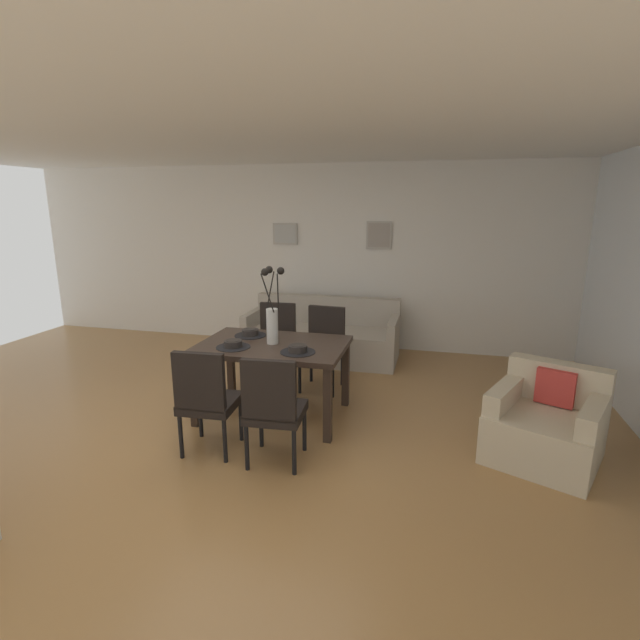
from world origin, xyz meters
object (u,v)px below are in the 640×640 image
object	(u,v)px
framed_picture_center	(379,235)
dining_chair_near_right	(276,339)
dining_chair_far_left	(273,405)
dining_chair_far_right	(324,344)
dining_table	(273,352)
bowl_near_right	(250,332)
bowl_far_left	(298,348)
centerpiece_vase	(272,315)
armchair	(546,425)
bowl_near_left	(233,343)
dining_chair_near_left	(206,396)
sofa	(323,338)
framed_picture_left	(285,234)

from	to	relation	value
framed_picture_center	dining_chair_near_right	bearing A→B (deg)	-121.12
dining_chair_far_left	dining_chair_far_right	size ratio (longest dim) A/B	1.00
dining_table	bowl_near_right	bearing A→B (deg)	146.20
dining_chair_far_left	bowl_far_left	distance (m)	0.72
centerpiece_vase	armchair	xyz separation A→B (m)	(2.43, -0.23, -0.74)
bowl_near_left	bowl_near_right	xyz separation A→B (m)	(0.00, 0.42, 0.00)
dining_chair_near_left	armchair	xyz separation A→B (m)	(2.71, 0.61, -0.23)
dining_table	sofa	world-z (taller)	sofa
dining_chair_near_right	framed_picture_center	distance (m)	2.19
dining_chair_near_left	bowl_near_left	world-z (taller)	dining_chair_near_left
dining_table	dining_chair_near_right	distance (m)	0.96
dining_chair_far_right	centerpiece_vase	world-z (taller)	centerpiece_vase
dining_chair_near_left	framed_picture_center	distance (m)	3.67
dining_chair_far_left	centerpiece_vase	xyz separation A→B (m)	(-0.31, 0.89, 0.51)
dining_table	framed_picture_center	size ratio (longest dim) A/B	3.68
dining_table	bowl_near_right	xyz separation A→B (m)	(-0.32, 0.21, 0.13)
bowl_far_left	sofa	xyz separation A→B (m)	(-0.28, 2.11, -0.50)
armchair	framed_picture_center	size ratio (longest dim) A/B	2.78
dining_chair_near_right	armchair	distance (m)	2.96
dining_chair_near_left	bowl_far_left	world-z (taller)	dining_chair_near_left
framed_picture_left	framed_picture_center	bearing A→B (deg)	-0.00
dining_chair_far_left	framed_picture_center	size ratio (longest dim) A/B	2.42
dining_chair_far_right	framed_picture_left	size ratio (longest dim) A/B	2.52
bowl_near_left	armchair	distance (m)	2.79
sofa	framed_picture_center	size ratio (longest dim) A/B	5.29
bowl_near_right	dining_chair_far_right	bearing A→B (deg)	46.34
dining_chair_near_left	armchair	distance (m)	2.79
dining_chair_near_right	armchair	size ratio (longest dim) A/B	0.87
sofa	centerpiece_vase	bearing A→B (deg)	-91.00
dining_chair_near_right	armchair	world-z (taller)	dining_chair_near_right
dining_chair_near_right	bowl_near_right	bearing A→B (deg)	-92.01
framed_picture_left	framed_picture_center	world-z (taller)	framed_picture_center
bowl_near_right	framed_picture_left	bearing A→B (deg)	99.06
centerpiece_vase	framed_picture_left	size ratio (longest dim) A/B	2.02
dining_chair_far_right	bowl_far_left	xyz separation A→B (m)	(0.02, -1.06, 0.27)
bowl_near_right	bowl_far_left	bearing A→B (deg)	-33.80
sofa	dining_chair_near_left	bearing A→B (deg)	-96.54
dining_chair_near_left	framed_picture_left	bearing A→B (deg)	96.81
bowl_near_right	dining_table	bearing A→B (deg)	-33.80
dining_chair_near_left	centerpiece_vase	size ratio (longest dim) A/B	1.25
dining_table	sofa	distance (m)	1.93
dining_chair_near_right	framed_picture_left	size ratio (longest dim) A/B	2.52
bowl_near_right	armchair	xyz separation A→B (m)	(2.75, -0.44, -0.49)
dining_chair_far_right	centerpiece_vase	distance (m)	1.04
bowl_near_left	framed_picture_center	world-z (taller)	framed_picture_center
dining_table	dining_chair_near_left	distance (m)	0.90
dining_chair_near_right	armchair	bearing A→B (deg)	-22.68
dining_chair_far_left	sofa	distance (m)	2.80
bowl_near_right	framed_picture_center	size ratio (longest dim) A/B	0.45
dining_chair_near_left	framed_picture_center	size ratio (longest dim) A/B	2.42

